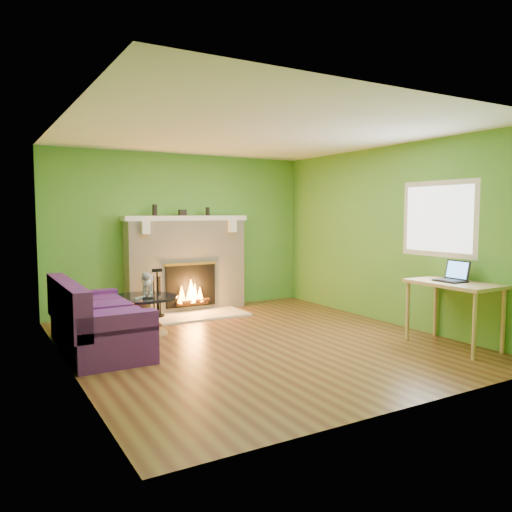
{
  "coord_description": "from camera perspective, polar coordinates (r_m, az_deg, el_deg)",
  "views": [
    {
      "loc": [
        -3.1,
        -5.37,
        1.63
      ],
      "look_at": [
        0.23,
        0.4,
        1.05
      ],
      "focal_mm": 35.0,
      "sensor_mm": 36.0,
      "label": 1
    }
  ],
  "objects": [
    {
      "name": "floor",
      "position": [
        6.42,
        0.04,
        -9.74
      ],
      "size": [
        5.0,
        5.0,
        0.0
      ],
      "primitive_type": "plane",
      "color": "#582D19",
      "rests_on": "ground"
    },
    {
      "name": "ceiling",
      "position": [
        6.28,
        0.04,
        13.86
      ],
      "size": [
        5.0,
        5.0,
        0.0
      ],
      "primitive_type": "plane",
      "rotation": [
        3.14,
        0.0,
        0.0
      ],
      "color": "white",
      "rests_on": "wall_back"
    },
    {
      "name": "wall_back",
      "position": [
        8.47,
        -8.46,
        2.69
      ],
      "size": [
        5.0,
        0.0,
        5.0
      ],
      "primitive_type": "plane",
      "rotation": [
        1.57,
        0.0,
        0.0
      ],
      "color": "#4A912F",
      "rests_on": "floor"
    },
    {
      "name": "wall_front",
      "position": [
        4.24,
        17.18,
        0.28
      ],
      "size": [
        5.0,
        0.0,
        5.0
      ],
      "primitive_type": "plane",
      "rotation": [
        -1.57,
        0.0,
        0.0
      ],
      "color": "#4A912F",
      "rests_on": "floor"
    },
    {
      "name": "wall_left",
      "position": [
        5.45,
        -20.91,
        1.17
      ],
      "size": [
        0.0,
        5.0,
        5.0
      ],
      "primitive_type": "plane",
      "rotation": [
        1.57,
        0.0,
        1.57
      ],
      "color": "#4A912F",
      "rests_on": "floor"
    },
    {
      "name": "wall_right",
      "position": [
        7.59,
        14.92,
        2.32
      ],
      "size": [
        0.0,
        5.0,
        5.0
      ],
      "primitive_type": "plane",
      "rotation": [
        1.57,
        0.0,
        -1.57
      ],
      "color": "#4A912F",
      "rests_on": "floor"
    },
    {
      "name": "window_frame",
      "position": [
        6.97,
        20.14,
        4.02
      ],
      "size": [
        0.0,
        1.2,
        1.2
      ],
      "primitive_type": "plane",
      "rotation": [
        1.57,
        0.0,
        -1.57
      ],
      "color": "silver",
      "rests_on": "wall_right"
    },
    {
      "name": "window_pane",
      "position": [
        6.96,
        20.1,
        4.02
      ],
      "size": [
        0.0,
        1.06,
        1.06
      ],
      "primitive_type": "plane",
      "rotation": [
        1.57,
        0.0,
        -1.57
      ],
      "color": "white",
      "rests_on": "wall_right"
    },
    {
      "name": "fireplace",
      "position": [
        8.34,
        -7.95,
        -0.97
      ],
      "size": [
        2.1,
        0.46,
        1.58
      ],
      "color": "beige",
      "rests_on": "floor"
    },
    {
      "name": "hearth",
      "position": [
        7.98,
        -6.49,
        -6.73
      ],
      "size": [
        1.5,
        0.75,
        0.03
      ],
      "primitive_type": "cube",
      "color": "beige",
      "rests_on": "floor"
    },
    {
      "name": "mantel",
      "position": [
        8.27,
        -7.96,
        4.31
      ],
      "size": [
        2.1,
        0.28,
        0.08
      ],
      "primitive_type": "cube",
      "color": "white",
      "rests_on": "fireplace"
    },
    {
      "name": "sofa",
      "position": [
        6.28,
        -18.02,
        -7.26
      ],
      "size": [
        0.87,
        1.87,
        0.84
      ],
      "color": "#4A185E",
      "rests_on": "floor"
    },
    {
      "name": "coffee_table",
      "position": [
        6.91,
        -12.74,
        -6.29
      ],
      "size": [
        0.9,
        0.9,
        0.51
      ],
      "color": "tan",
      "rests_on": "floor"
    },
    {
      "name": "desk",
      "position": [
        6.49,
        21.71,
        -3.63
      ],
      "size": [
        0.62,
        1.08,
        0.8
      ],
      "color": "tan",
      "rests_on": "floor"
    },
    {
      "name": "cat",
      "position": [
        6.92,
        -12.29,
        -2.97
      ],
      "size": [
        0.41,
        0.61,
        0.36
      ],
      "primitive_type": null,
      "rotation": [
        0.0,
        0.0,
        -0.4
      ],
      "color": "slate",
      "rests_on": "coffee_table"
    },
    {
      "name": "remote_silver",
      "position": [
        6.73,
        -13.28,
        -4.67
      ],
      "size": [
        0.17,
        0.13,
        0.02
      ],
      "primitive_type": "cube",
      "rotation": [
        0.0,
        0.0,
        0.6
      ],
      "color": "gray",
      "rests_on": "coffee_table"
    },
    {
      "name": "remote_black",
      "position": [
        6.71,
        -12.15,
        -4.68
      ],
      "size": [
        0.16,
        0.09,
        0.02
      ],
      "primitive_type": "cube",
      "rotation": [
        0.0,
        0.0,
        -0.33
      ],
      "color": "black",
      "rests_on": "coffee_table"
    },
    {
      "name": "laptop",
      "position": [
        6.48,
        21.31,
        -1.62
      ],
      "size": [
        0.31,
        0.35,
        0.26
      ],
      "primitive_type": null,
      "rotation": [
        0.0,
        0.0,
        -0.04
      ],
      "color": "black",
      "rests_on": "desk"
    },
    {
      "name": "fire_tools",
      "position": [
        7.83,
        -11.2,
        -4.13
      ],
      "size": [
        0.2,
        0.2,
        0.75
      ],
      "primitive_type": null,
      "color": "black",
      "rests_on": "hearth"
    },
    {
      "name": "mantel_vase_left",
      "position": [
        8.12,
        -11.51,
        5.16
      ],
      "size": [
        0.08,
        0.08,
        0.18
      ],
      "primitive_type": "cylinder",
      "color": "black",
      "rests_on": "mantel"
    },
    {
      "name": "mantel_vase_right",
      "position": [
        8.46,
        -5.55,
        5.09
      ],
      "size": [
        0.07,
        0.07,
        0.14
      ],
      "primitive_type": "cylinder",
      "color": "black",
      "rests_on": "mantel"
    },
    {
      "name": "mantel_box",
      "position": [
        8.28,
        -8.4,
        4.93
      ],
      "size": [
        0.12,
        0.08,
        0.1
      ],
      "primitive_type": "cube",
      "color": "black",
      "rests_on": "mantel"
    }
  ]
}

